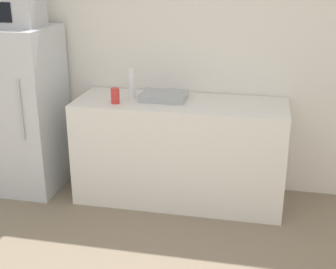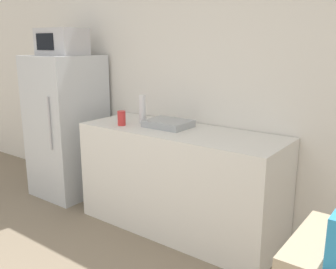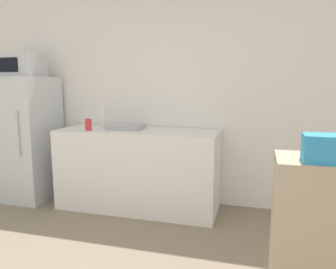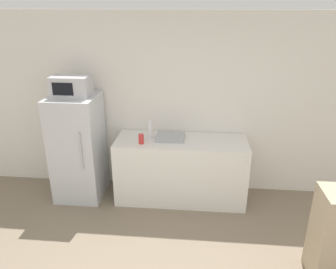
# 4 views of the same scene
# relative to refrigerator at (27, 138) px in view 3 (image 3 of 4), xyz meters

# --- Properties ---
(wall_back) EXTENTS (8.00, 0.06, 2.60)m
(wall_back) POSITION_rel_refrigerator_xyz_m (1.44, 0.40, 0.54)
(wall_back) COLOR white
(wall_back) RESTS_ON ground_plane
(refrigerator) EXTENTS (0.65, 0.70, 1.52)m
(refrigerator) POSITION_rel_refrigerator_xyz_m (0.00, 0.00, 0.00)
(refrigerator) COLOR silver
(refrigerator) RESTS_ON ground_plane
(microwave) EXTENTS (0.49, 0.34, 0.27)m
(microwave) POSITION_rel_refrigerator_xyz_m (-0.00, -0.00, 0.89)
(microwave) COLOR #BCBCC1
(microwave) RESTS_ON refrigerator
(counter) EXTENTS (1.83, 0.66, 0.92)m
(counter) POSITION_rel_refrigerator_xyz_m (1.47, 0.03, -0.30)
(counter) COLOR silver
(counter) RESTS_ON ground_plane
(sink_basin) EXTENTS (0.39, 0.30, 0.06)m
(sink_basin) POSITION_rel_refrigerator_xyz_m (1.32, 0.07, 0.19)
(sink_basin) COLOR #9EA3A8
(sink_basin) RESTS_ON counter
(bottle_tall) EXTENTS (0.06, 0.06, 0.26)m
(bottle_tall) POSITION_rel_refrigerator_xyz_m (1.03, 0.05, 0.29)
(bottle_tall) COLOR silver
(bottle_tall) RESTS_ON counter
(bottle_short) EXTENTS (0.07, 0.07, 0.13)m
(bottle_short) POSITION_rel_refrigerator_xyz_m (0.94, -0.13, 0.22)
(bottle_short) COLOR red
(bottle_short) RESTS_ON counter
(shelf_cabinet) EXTENTS (0.68, 0.41, 1.01)m
(shelf_cabinet) POSITION_rel_refrigerator_xyz_m (3.24, -1.31, -0.26)
(shelf_cabinet) COLOR tan
(shelf_cabinet) RESTS_ON ground_plane
(basket) EXTENTS (0.26, 0.18, 0.16)m
(basket) POSITION_rel_refrigerator_xyz_m (3.17, -1.41, 0.33)
(basket) COLOR #2D8EC6
(basket) RESTS_ON shelf_cabinet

